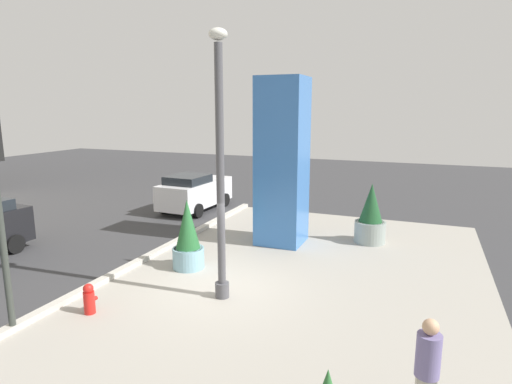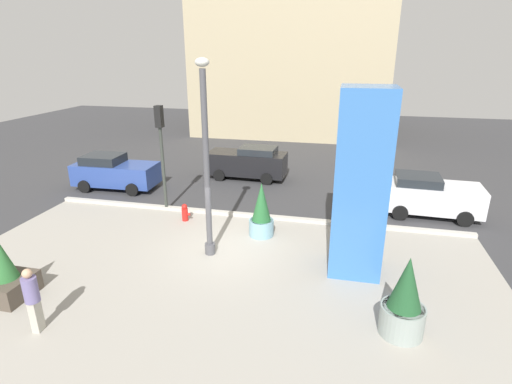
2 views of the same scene
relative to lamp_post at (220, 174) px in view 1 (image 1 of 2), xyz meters
The scene contains 10 objects.
ground_plane 5.44m from the lamp_post, 82.58° to the left, with size 60.00×60.00×0.00m, color #38383A.
plaza_pavement 3.65m from the lamp_post, 70.94° to the right, with size 18.00×10.00×0.02m, color #9E998E.
curb_strip 4.71m from the lamp_post, 80.73° to the left, with size 18.00×0.24×0.16m, color #B7B2A8.
lamp_post is the anchor object (origin of this frame).
art_pillar_blue 4.93m from the lamp_post, ahead, with size 1.59×1.59×5.84m, color #3870BC.
potted_plant_curbside 3.28m from the lamp_post, 52.07° to the left, with size 0.95×0.95×2.14m.
potted_plant_near_left 7.11m from the lamp_post, 25.67° to the right, with size 1.10×1.10×2.17m.
fire_hydrant 4.27m from the lamp_post, 128.07° to the left, with size 0.36×0.26×0.75m.
car_far_lane 10.03m from the lamp_post, 34.12° to the left, with size 4.11×2.17×1.75m.
pedestrian_crossing 6.10m from the lamp_post, 121.21° to the right, with size 0.40×0.40×1.79m.
Camera 1 is at (-9.70, -4.98, 4.79)m, focal length 29.80 mm.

